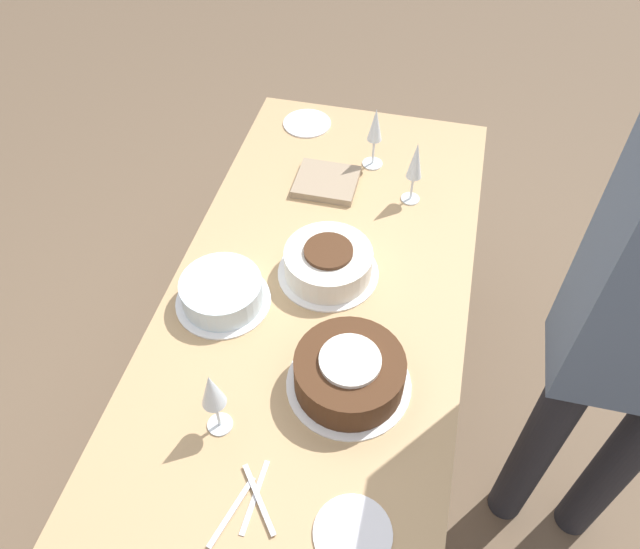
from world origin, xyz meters
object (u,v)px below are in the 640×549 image
at_px(cake_back_decorated, 222,292).
at_px(wine_glass_extra, 212,392).
at_px(wine_glass_far, 415,163).
at_px(cake_center_white, 328,263).
at_px(wine_glass_near, 375,128).
at_px(cake_front_chocolate, 349,373).

xyz_separation_m(cake_back_decorated, wine_glass_extra, (-0.36, -0.11, 0.11)).
height_order(wine_glass_far, wine_glass_extra, wine_glass_far).
bearing_deg(cake_back_decorated, wine_glass_far, -39.68).
bearing_deg(cake_center_white, wine_glass_far, -26.86).
xyz_separation_m(cake_center_white, wine_glass_extra, (-0.52, 0.14, 0.11)).
relative_size(cake_center_white, wine_glass_near, 1.33).
xyz_separation_m(wine_glass_far, wine_glass_extra, (-0.89, 0.33, 0.00)).
xyz_separation_m(cake_front_chocolate, cake_back_decorated, (0.18, 0.39, -0.01)).
height_order(cake_back_decorated, wine_glass_extra, wine_glass_extra).
distance_m(cake_center_white, wine_glass_near, 0.52).
height_order(cake_center_white, cake_front_chocolate, cake_front_chocolate).
relative_size(cake_center_white, wine_glass_far, 1.32).
xyz_separation_m(cake_center_white, cake_back_decorated, (-0.17, 0.26, -0.00)).
distance_m(wine_glass_far, wine_glass_extra, 0.95).
relative_size(cake_front_chocolate, cake_back_decorated, 1.18).
relative_size(wine_glass_near, wine_glass_extra, 1.02).
relative_size(cake_front_chocolate, wine_glass_near, 1.42).
distance_m(cake_front_chocolate, wine_glass_near, 0.87).
height_order(cake_back_decorated, wine_glass_near, wine_glass_near).
relative_size(cake_back_decorated, wine_glass_extra, 1.23).
distance_m(cake_front_chocolate, wine_glass_far, 0.72).
xyz_separation_m(cake_front_chocolate, wine_glass_extra, (-0.18, 0.27, 0.10)).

